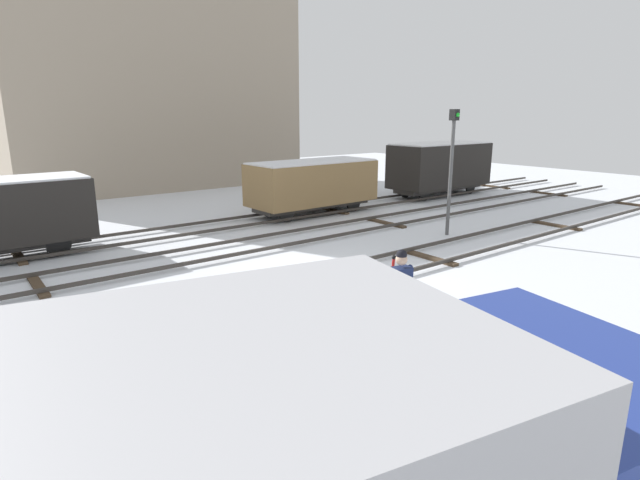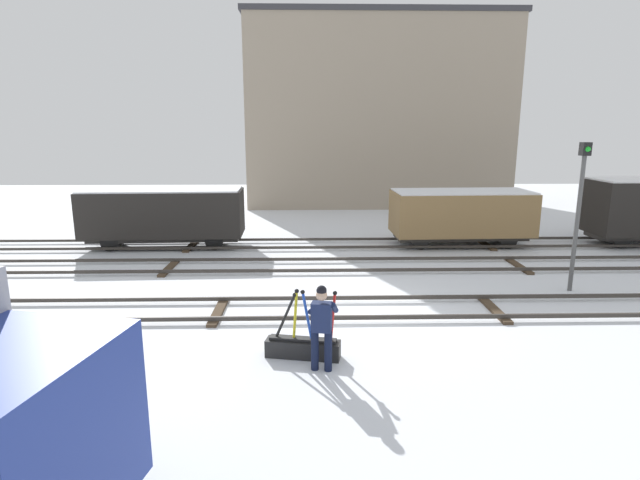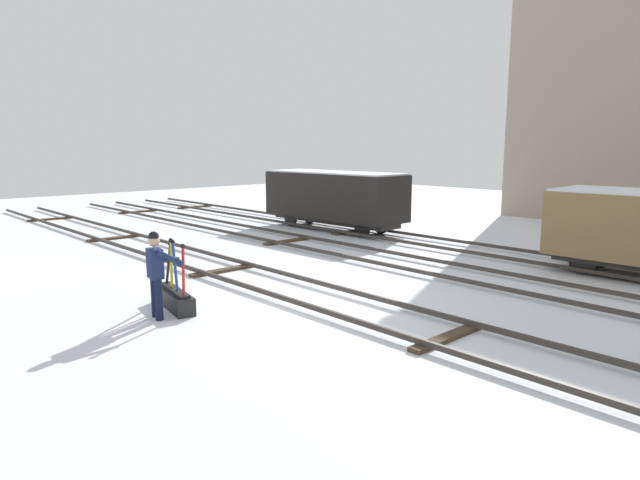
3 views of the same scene
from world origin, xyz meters
name	(u,v)px [view 2 (image 2 of 3)]	position (x,y,z in m)	size (l,w,h in m)	color
ground_plane	(357,312)	(0.00, 0.00, 0.00)	(60.00, 60.00, 0.00)	silver
track_main_line	(357,308)	(0.00, 0.00, 0.11)	(44.00, 1.94, 0.18)	#38332D
track_siding_near	(345,265)	(0.00, 4.12, 0.11)	(44.00, 1.94, 0.18)	#38332D
track_siding_far	(339,243)	(0.00, 7.33, 0.11)	(44.00, 1.94, 0.18)	#38332D
switch_lever_frame	(303,346)	(-1.35, -2.56, 0.25)	(1.56, 0.64, 1.45)	black
rail_worker	(322,323)	(-0.98, -3.10, 0.96)	(0.61, 0.73, 1.71)	#111831
signal_post	(579,203)	(6.30, 1.58, 2.55)	(0.24, 0.32, 4.21)	#4C4C4C
apartment_building	(376,113)	(2.95, 19.41, 5.51)	(15.65, 5.98, 11.00)	gray
freight_car_mid_siding	(461,214)	(4.80, 7.33, 1.28)	(5.42, 2.33, 2.20)	#2D2B28
freight_car_far_end	(164,214)	(-6.85, 7.33, 1.33)	(6.13, 2.15, 2.30)	#2D2B28
perched_bird_roof_left	(352,19)	(1.52, 20.54, 11.06)	(0.27, 0.26, 0.13)	#514C47
perched_bird_roof_right	(354,5)	(1.31, 16.89, 11.06)	(0.20, 0.28, 0.13)	#514C47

